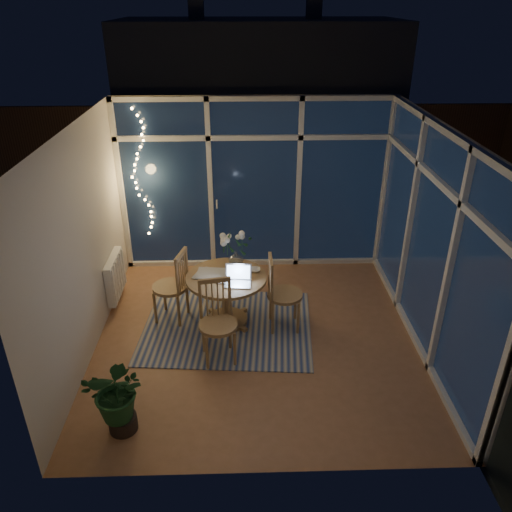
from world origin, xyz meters
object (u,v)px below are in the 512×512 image
chair_right (285,293)px  laptop (238,276)px  dining_table (227,300)px  flower_vase (236,258)px  potted_plant (119,400)px  chair_front (218,323)px  chair_left (170,285)px

chair_right → laptop: chair_right is taller
dining_table → chair_right: chair_right is taller
flower_vase → potted_plant: (-1.11, -2.07, -0.42)m
laptop → potted_plant: laptop is taller
chair_front → potted_plant: bearing=-141.4°
dining_table → chair_front: (-0.08, -0.73, 0.16)m
chair_right → chair_left: bearing=80.4°
chair_front → laptop: bearing=56.8°
dining_table → chair_front: bearing=-96.3°
chair_left → flower_vase: chair_left is taller
laptop → potted_plant: 2.00m
chair_right → flower_vase: bearing=55.7°
potted_plant → chair_front: bearing=49.2°
chair_front → flower_vase: size_ratio=4.80×
chair_right → potted_plant: 2.40m
laptop → chair_front: bearing=-107.4°
chair_right → laptop: (-0.59, -0.08, 0.30)m
laptop → flower_vase: size_ratio=1.53×
laptop → flower_vase: laptop is taller
dining_table → flower_vase: size_ratio=4.84×
chair_front → laptop: 0.66m
dining_table → potted_plant: potted_plant is taller
dining_table → chair_right: size_ratio=1.00×
dining_table → potted_plant: bearing=-119.0°
laptop → chair_right: bearing=12.8°
flower_vase → chair_front: bearing=-101.2°
dining_table → flower_vase: flower_vase is taller
chair_left → potted_plant: size_ratio=1.34×
chair_left → potted_plant: 1.92m
dining_table → chair_left: size_ratio=1.00×
chair_left → flower_vase: bearing=116.0°
chair_left → chair_right: bearing=95.6°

